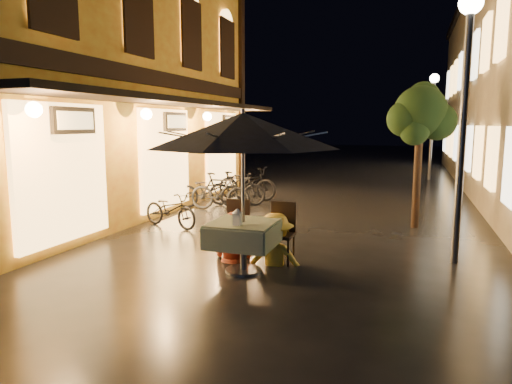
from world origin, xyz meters
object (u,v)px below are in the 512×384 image
(patio_umbrella, at_px, (243,130))
(bicycle_0, at_px, (170,209))
(person_yellow, at_px, (275,214))
(streetlamp_near, at_px, (466,80))
(cafe_table, at_px, (243,234))
(person_orange, at_px, (233,213))
(table_lantern, at_px, (237,216))

(patio_umbrella, height_order, bicycle_0, patio_umbrella)
(bicycle_0, bearing_deg, person_yellow, -104.27)
(streetlamp_near, relative_size, bicycle_0, 2.79)
(streetlamp_near, relative_size, cafe_table, 4.27)
(streetlamp_near, height_order, person_orange, streetlamp_near)
(person_yellow, bearing_deg, table_lantern, 59.08)
(streetlamp_near, height_order, person_yellow, streetlamp_near)
(person_orange, bearing_deg, person_yellow, -163.36)
(bicycle_0, bearing_deg, patio_umbrella, -115.20)
(table_lantern, bearing_deg, person_orange, 115.56)
(table_lantern, bearing_deg, bicycle_0, 134.77)
(streetlamp_near, height_order, bicycle_0, streetlamp_near)
(patio_umbrella, bearing_deg, person_yellow, 58.94)
(patio_umbrella, distance_m, person_yellow, 1.50)
(table_lantern, bearing_deg, streetlamp_near, 29.84)
(table_lantern, height_order, person_orange, person_orange)
(patio_umbrella, bearing_deg, streetlamp_near, 26.31)
(streetlamp_near, bearing_deg, cafe_table, -153.69)
(streetlamp_near, bearing_deg, patio_umbrella, -153.69)
(person_orange, xyz_separation_m, person_yellow, (0.73, 0.00, 0.02))
(streetlamp_near, bearing_deg, table_lantern, -150.16)
(patio_umbrella, bearing_deg, bicycle_0, 137.62)
(streetlamp_near, xyz_separation_m, bicycle_0, (-5.67, 0.81, -2.52))
(streetlamp_near, relative_size, table_lantern, 16.92)
(person_yellow, bearing_deg, cafe_table, 50.81)
(patio_umbrella, relative_size, person_yellow, 1.77)
(patio_umbrella, height_order, person_yellow, patio_umbrella)
(streetlamp_near, distance_m, person_yellow, 3.61)
(cafe_table, distance_m, person_orange, 0.71)
(cafe_table, bearing_deg, bicycle_0, 137.62)
(person_orange, bearing_deg, streetlamp_near, -147.93)
(person_orange, distance_m, person_yellow, 0.73)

